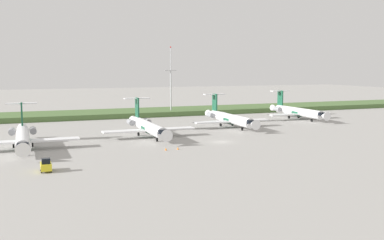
# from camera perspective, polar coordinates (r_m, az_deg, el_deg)

# --- Properties ---
(ground_plane) EXTENTS (500.00, 500.00, 0.00)m
(ground_plane) POSITION_cam_1_polar(r_m,az_deg,el_deg) (129.05, -1.78, -0.78)
(ground_plane) COLOR #9E9B96
(grass_berm) EXTENTS (320.00, 20.00, 1.71)m
(grass_berm) POSITION_cam_1_polar(r_m,az_deg,el_deg) (160.87, -5.74, 1.00)
(grass_berm) COLOR #4C6B38
(grass_berm) RESTS_ON ground
(regional_jet_nearest) EXTENTS (22.81, 31.00, 9.00)m
(regional_jet_nearest) POSITION_cam_1_polar(r_m,az_deg,el_deg) (99.05, -21.06, -2.06)
(regional_jet_nearest) COLOR white
(regional_jet_nearest) RESTS_ON ground
(regional_jet_second) EXTENTS (22.81, 31.00, 9.00)m
(regional_jet_second) POSITION_cam_1_polar(r_m,az_deg,el_deg) (109.60, -5.77, -0.82)
(regional_jet_second) COLOR white
(regional_jet_second) RESTS_ON ground
(regional_jet_third) EXTENTS (22.81, 31.00, 9.00)m
(regional_jet_third) POSITION_cam_1_polar(r_m,az_deg,el_deg) (127.31, 4.85, 0.25)
(regional_jet_third) COLOR white
(regional_jet_third) RESTS_ON ground
(regional_jet_fourth) EXTENTS (22.81, 31.00, 9.00)m
(regional_jet_fourth) POSITION_cam_1_polar(r_m,az_deg,el_deg) (150.59, 13.43, 1.10)
(regional_jet_fourth) COLOR white
(regional_jet_fourth) RESTS_ON ground
(antenna_mast) EXTENTS (4.40, 0.50, 24.47)m
(antenna_mast) POSITION_cam_1_polar(r_m,az_deg,el_deg) (158.53, -2.76, 4.31)
(antenna_mast) COLOR #B2B2B7
(antenna_mast) RESTS_ON ground
(baggage_tug) EXTENTS (1.72, 3.20, 2.30)m
(baggage_tug) POSITION_cam_1_polar(r_m,az_deg,el_deg) (76.57, -18.37, -5.61)
(baggage_tug) COLOR yellow
(baggage_tug) RESTS_ON ground
(safety_cone_front_marker) EXTENTS (0.44, 0.44, 0.55)m
(safety_cone_front_marker) POSITION_cam_1_polar(r_m,az_deg,el_deg) (91.31, -3.40, -3.77)
(safety_cone_front_marker) COLOR orange
(safety_cone_front_marker) RESTS_ON ground
(safety_cone_mid_marker) EXTENTS (0.44, 0.44, 0.55)m
(safety_cone_mid_marker) POSITION_cam_1_polar(r_m,az_deg,el_deg) (92.15, -1.84, -3.66)
(safety_cone_mid_marker) COLOR orange
(safety_cone_mid_marker) RESTS_ON ground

